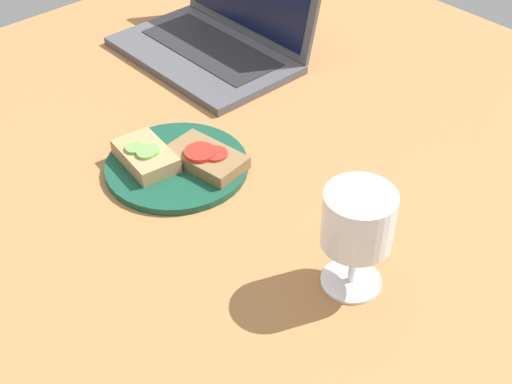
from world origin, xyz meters
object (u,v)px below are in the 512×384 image
sandwich_with_tomato (206,157)px  laptop (221,29)px  wine_glass (358,224)px  plate (177,166)px  sandwich_with_cucumber (146,156)px

sandwich_with_tomato → laptop: bearing=136.4°
sandwich_with_tomato → wine_glass: 30.37cm
plate → sandwich_with_cucumber: bearing=-132.8°
laptop → sandwich_with_cucumber: bearing=-57.4°
plate → sandwich_with_tomato: 4.70cm
wine_glass → plate: bearing=-176.5°
sandwich_with_cucumber → wine_glass: 36.58cm
plate → sandwich_with_tomato: bearing=46.1°
plate → laptop: bearing=129.4°
sandwich_with_tomato → sandwich_with_cucumber: 8.82cm
laptop → wine_glass: bearing=-25.1°
sandwich_with_tomato → laptop: size_ratio=0.37×
plate → wine_glass: (32.46, 1.99, 9.13)cm
sandwich_with_cucumber → laptop: bearing=122.6°
sandwich_with_tomato → laptop: (-26.00, 24.79, 2.16)cm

